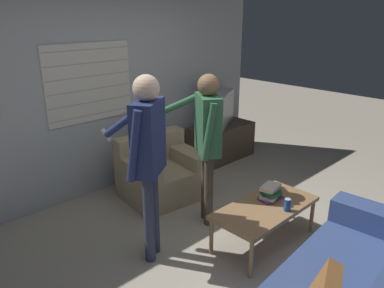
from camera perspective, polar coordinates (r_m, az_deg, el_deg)
The scene contains 11 objects.
ground_plane at distance 3.96m, azimuth 5.36°, elevation -15.07°, with size 16.00×16.00×0.00m, color #B2A893.
wall_back at distance 4.91m, azimuth -12.59°, elevation 7.78°, with size 5.20×0.08×2.55m.
armchair_beige at distance 4.78m, azimuth -4.77°, elevation -4.44°, with size 1.04×0.91×0.77m.
coffee_table at distance 3.86m, azimuth 11.10°, elevation -9.74°, with size 1.13×0.56×0.42m.
tv_stand at distance 6.01m, azimuth 4.46°, elevation 0.42°, with size 1.03×0.55×0.55m.
tv at distance 5.85m, azimuth 4.57°, elevation 5.35°, with size 0.81×0.57×0.51m.
person_left_standing at distance 3.30m, azimuth -6.81°, elevation -0.51°, with size 0.51×0.78×1.76m.
person_right_standing at distance 3.91m, azimuth 2.26°, elevation 1.85°, with size 0.57×0.76×1.66m.
book_stack at distance 3.94m, azimuth 11.86°, elevation -7.23°, with size 0.25×0.20×0.15m.
soda_can at distance 3.77m, azimuth 14.34°, elevation -8.97°, with size 0.07×0.07×0.13m.
spare_remote at distance 4.06m, azimuth 11.49°, elevation -7.35°, with size 0.08×0.14×0.02m.
Camera 1 is at (-2.51, -2.08, 2.25)m, focal length 35.00 mm.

